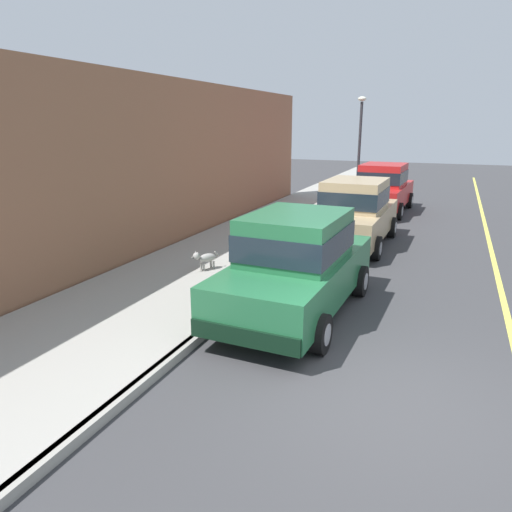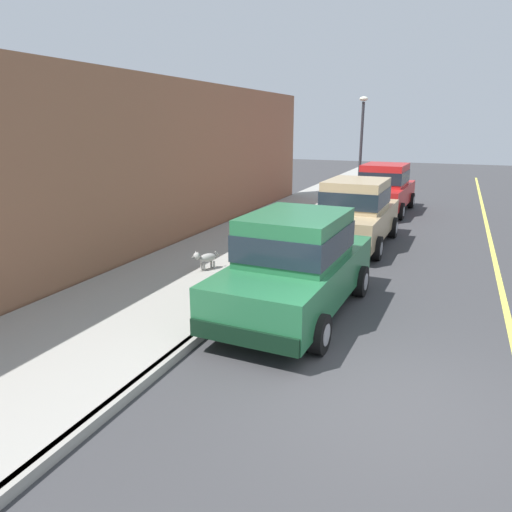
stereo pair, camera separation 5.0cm
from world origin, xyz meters
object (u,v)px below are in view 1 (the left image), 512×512
object	(u,v)px
street_lamp	(360,136)
dog_grey	(205,258)
car_red_sedan	(383,188)
car_tan_sedan	(355,212)
car_green_sedan	(297,263)

from	to	relation	value
street_lamp	dog_grey	bearing A→B (deg)	-95.88
dog_grey	car_red_sedan	bearing A→B (deg)	75.50
car_tan_sedan	car_red_sedan	bearing A→B (deg)	90.34
car_green_sedan	street_lamp	world-z (taller)	street_lamp
car_green_sedan	street_lamp	bearing A→B (deg)	96.25
car_tan_sedan	street_lamp	distance (m)	8.01
car_tan_sedan	dog_grey	distance (m)	5.03
car_green_sedan	street_lamp	distance (m)	13.46
car_green_sedan	car_red_sedan	size ratio (longest dim) A/B	1.00
car_red_sedan	dog_grey	xyz separation A→B (m)	(-2.60, -10.04, -0.55)
car_tan_sedan	dog_grey	size ratio (longest dim) A/B	6.76
car_green_sedan	car_tan_sedan	distance (m)	5.60
car_green_sedan	car_tan_sedan	bearing A→B (deg)	90.46
car_red_sedan	dog_grey	distance (m)	10.39
dog_grey	street_lamp	size ratio (longest dim) A/B	0.15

